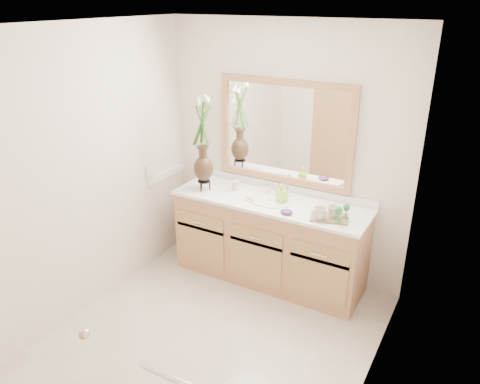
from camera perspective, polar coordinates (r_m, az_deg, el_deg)
The scene contains 22 objects.
floor at distance 3.98m, azimuth -3.31°, elevation -17.27°, with size 2.60×2.60×0.00m, color beige.
ceiling at distance 3.05m, azimuth -4.39°, elevation 19.68°, with size 2.40×2.60×0.02m, color white.
wall_back at distance 4.41m, azimuth 5.48°, elevation 4.72°, with size 2.40×0.02×2.40m, color white.
wall_front at distance 2.50m, azimuth -20.59°, elevation -11.98°, with size 2.40×0.02×2.40m, color white.
wall_left at distance 4.08m, azimuth -18.07°, elevation 2.14°, with size 0.02×2.60×2.40m, color white.
wall_right at distance 2.92m, azimuth 16.49°, elevation -6.05°, with size 0.02×2.60×2.40m, color white.
vanity at distance 4.49m, azimuth 3.59°, elevation -6.01°, with size 1.80×0.55×0.80m.
counter at distance 4.30m, azimuth 3.73°, elevation -1.17°, with size 1.84×0.57×0.03m, color white.
sink at distance 4.31m, azimuth 3.61°, elevation -1.73°, with size 0.38×0.34×0.23m.
mirror at distance 4.33m, azimuth 5.47°, elevation 7.22°, with size 1.32×0.04×0.97m.
switch_plate at distance 4.66m, azimuth -10.86°, elevation 2.54°, with size 0.02×0.12×0.12m, color white.
door at distance 2.82m, azimuth -23.88°, elevation -13.11°, with size 0.80×0.03×2.00m, color tan.
flower_vase at distance 4.34m, azimuth -4.64°, elevation 7.82°, with size 0.22×0.22×0.90m.
tumbler at distance 4.50m, azimuth -0.50°, elevation 0.81°, with size 0.07×0.07×0.09m, color beige.
soap_dish at distance 4.30m, azimuth 1.21°, elevation -0.79°, with size 0.10×0.10×0.03m.
soap_bottle at distance 4.25m, azimuth 5.12°, elevation -0.20°, with size 0.07×0.07×0.16m, color #A7EA37.
purple_dish at distance 4.04m, azimuth 5.70°, elevation -2.42°, with size 0.11×0.09×0.04m, color #4D2571.
tray at distance 4.01m, azimuth 10.82°, elevation -3.09°, with size 0.31×0.21×0.02m, color olive.
mug_left at distance 3.94m, azimuth 9.73°, elevation -2.51°, with size 0.11×0.10×0.11m, color beige.
mug_right at distance 4.00m, azimuth 11.29°, elevation -2.28°, with size 0.10×0.09×0.10m, color beige.
goblet_front at distance 3.90m, azimuth 11.95°, elevation -2.36°, with size 0.06×0.06×0.14m.
goblet_back at distance 3.98m, azimuth 12.85°, elevation -1.97°, with size 0.06×0.06×0.13m.
Camera 1 is at (1.69, -2.54, 2.57)m, focal length 35.00 mm.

